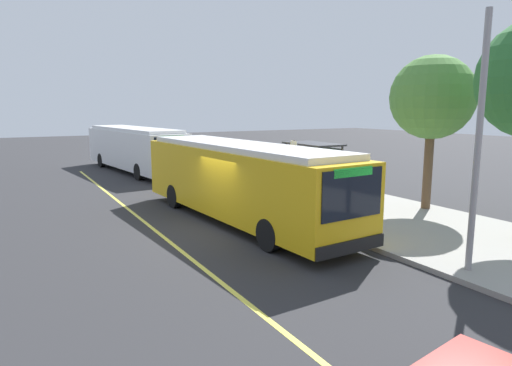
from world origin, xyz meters
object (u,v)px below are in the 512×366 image
waiting_bench (315,185)px  route_sign_post (294,165)px  pedestrian_commuter (294,178)px  transit_bus_main (240,179)px  transit_bus_second (134,148)px

waiting_bench → route_sign_post: route_sign_post is taller
waiting_bench → pedestrian_commuter: size_ratio=0.95×
waiting_bench → route_sign_post: bearing=-53.4°
transit_bus_main → pedestrian_commuter: bearing=116.7°
transit_bus_main → waiting_bench: size_ratio=7.40×
transit_bus_main → route_sign_post: same height
pedestrian_commuter → transit_bus_main: bearing=-63.3°
waiting_bench → route_sign_post: 3.43m
route_sign_post → pedestrian_commuter: 2.13m
transit_bus_second → pedestrian_commuter: 14.02m
transit_bus_second → waiting_bench: bearing=21.3°
route_sign_post → pedestrian_commuter: route_sign_post is taller
transit_bus_main → pedestrian_commuter: transit_bus_main is taller
transit_bus_second → waiting_bench: size_ratio=7.58×
waiting_bench → pedestrian_commuter: pedestrian_commuter is taller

